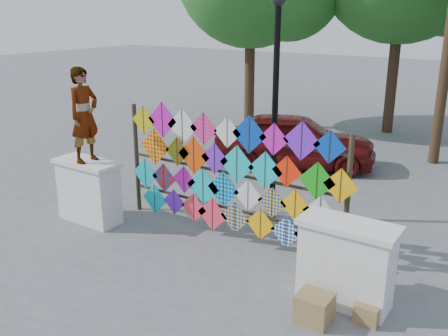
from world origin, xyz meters
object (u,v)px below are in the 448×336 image
at_px(sedan, 294,140).
at_px(lamppost, 276,88).
at_px(vendor_woman, 84,115).
at_px(kite_rack, 228,175).

height_order(sedan, lamppost, lamppost).
distance_m(sedan, lamppost, 4.18).
bearing_deg(sedan, vendor_woman, 140.55).
bearing_deg(lamppost, kite_rack, -100.89).
height_order(vendor_woman, sedan, vendor_woman).
bearing_deg(vendor_woman, kite_rack, -72.48).
relative_size(kite_rack, sedan, 1.13).
bearing_deg(kite_rack, sedan, 101.84).
relative_size(vendor_woman, sedan, 0.42).
bearing_deg(kite_rack, vendor_woman, -161.09).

